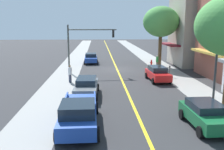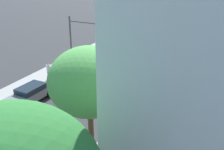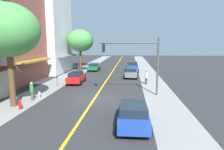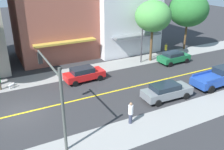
{
  "view_description": "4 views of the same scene",
  "coord_description": "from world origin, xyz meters",
  "px_view_note": "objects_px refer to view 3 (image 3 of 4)",
  "views": [
    {
      "loc": [
        2.62,
        33.26,
        5.92
      ],
      "look_at": [
        1.31,
        10.63,
        1.39
      ],
      "focal_mm": 40.52,
      "sensor_mm": 36.0,
      "label": 1
    },
    {
      "loc": [
        -13.03,
        29.24,
        11.85
      ],
      "look_at": [
        -1.92,
        6.79,
        1.55
      ],
      "focal_mm": 44.18,
      "sensor_mm": 36.0,
      "label": 2
    },
    {
      "loc": [
        3.44,
        -18.14,
        5.28
      ],
      "look_at": [
        1.03,
        7.14,
        1.19
      ],
      "focal_mm": 31.56,
      "sensor_mm": 36.0,
      "label": 3
    },
    {
      "loc": [
        19.38,
        -1.54,
        11.12
      ],
      "look_at": [
        -1.36,
        9.35,
        1.16
      ],
      "focal_mm": 39.56,
      "sensor_mm": 36.0,
      "label": 4
    }
  ],
  "objects_px": {
    "street_tree_left_near": "(80,40)",
    "red_sedan_left_curb": "(76,77)",
    "green_sedan_left_curb": "(94,67)",
    "pedestrian_green_shirt": "(32,91)",
    "pedestrian_yellow_shirt": "(81,65)",
    "street_tree_left_far": "(81,41)",
    "small_dog": "(39,94)",
    "grey_sedan_right_curb": "(131,72)",
    "blue_sedan_right_curb": "(133,114)",
    "pedestrian_white_shirt": "(146,77)",
    "blue_pickup_truck": "(132,67)",
    "street_tree_right_corner": "(8,31)",
    "fire_hydrant": "(20,105)",
    "parking_meter": "(57,79)",
    "traffic_light_mast": "(138,56)",
    "street_lamp": "(78,54)"
  },
  "relations": [
    {
      "from": "street_tree_left_near",
      "to": "red_sedan_left_curb",
      "type": "distance_m",
      "value": 11.66
    },
    {
      "from": "green_sedan_left_curb",
      "to": "pedestrian_green_shirt",
      "type": "relative_size",
      "value": 2.38
    },
    {
      "from": "pedestrian_yellow_shirt",
      "to": "pedestrian_green_shirt",
      "type": "bearing_deg",
      "value": 65.53
    },
    {
      "from": "street_tree_left_far",
      "to": "small_dog",
      "type": "bearing_deg",
      "value": -85.01
    },
    {
      "from": "grey_sedan_right_curb",
      "to": "blue_sedan_right_curb",
      "type": "relative_size",
      "value": 1.1
    },
    {
      "from": "red_sedan_left_curb",
      "to": "green_sedan_left_curb",
      "type": "height_order",
      "value": "red_sedan_left_curb"
    },
    {
      "from": "pedestrian_white_shirt",
      "to": "blue_pickup_truck",
      "type": "bearing_deg",
      "value": 130.75
    },
    {
      "from": "street_tree_right_corner",
      "to": "fire_hydrant",
      "type": "bearing_deg",
      "value": -36.26
    },
    {
      "from": "blue_sedan_right_curb",
      "to": "pedestrian_green_shirt",
      "type": "distance_m",
      "value": 10.54
    },
    {
      "from": "parking_meter",
      "to": "pedestrian_white_shirt",
      "type": "bearing_deg",
      "value": 11.56
    },
    {
      "from": "street_tree_left_far",
      "to": "green_sedan_left_curb",
      "type": "xyz_separation_m",
      "value": [
        4.01,
        -5.55,
        -5.11
      ]
    },
    {
      "from": "red_sedan_left_curb",
      "to": "pedestrian_green_shirt",
      "type": "relative_size",
      "value": 2.51
    },
    {
      "from": "street_tree_left_near",
      "to": "blue_pickup_truck",
      "type": "bearing_deg",
      "value": 10.65
    },
    {
      "from": "street_tree_left_far",
      "to": "pedestrian_white_shirt",
      "type": "relative_size",
      "value": 4.53
    },
    {
      "from": "street_tree_right_corner",
      "to": "pedestrian_green_shirt",
      "type": "height_order",
      "value": "street_tree_right_corner"
    },
    {
      "from": "fire_hydrant",
      "to": "red_sedan_left_curb",
      "type": "height_order",
      "value": "red_sedan_left_curb"
    },
    {
      "from": "street_tree_right_corner",
      "to": "parking_meter",
      "type": "xyz_separation_m",
      "value": [
        0.78,
        8.0,
        -5.44
      ]
    },
    {
      "from": "street_tree_right_corner",
      "to": "green_sedan_left_curb",
      "type": "relative_size",
      "value": 2.02
    },
    {
      "from": "street_tree_right_corner",
      "to": "pedestrian_white_shirt",
      "type": "xyz_separation_m",
      "value": [
        11.92,
        10.28,
        -5.33
      ]
    },
    {
      "from": "pedestrian_green_shirt",
      "to": "small_dog",
      "type": "distance_m",
      "value": 1.24
    },
    {
      "from": "street_tree_right_corner",
      "to": "pedestrian_yellow_shirt",
      "type": "xyz_separation_m",
      "value": [
        -0.13,
        23.5,
        -5.37
      ]
    },
    {
      "from": "traffic_light_mast",
      "to": "red_sedan_left_curb",
      "type": "bearing_deg",
      "value": -33.3
    },
    {
      "from": "street_tree_left_far",
      "to": "traffic_light_mast",
      "type": "distance_m",
      "value": 26.13
    },
    {
      "from": "street_tree_right_corner",
      "to": "red_sedan_left_curb",
      "type": "relative_size",
      "value": 1.92
    },
    {
      "from": "street_tree_right_corner",
      "to": "parking_meter",
      "type": "relative_size",
      "value": 6.55
    },
    {
      "from": "pedestrian_white_shirt",
      "to": "pedestrian_yellow_shirt",
      "type": "bearing_deg",
      "value": 164.7
    },
    {
      "from": "traffic_light_mast",
      "to": "grey_sedan_right_curb",
      "type": "relative_size",
      "value": 1.24
    },
    {
      "from": "red_sedan_left_curb",
      "to": "pedestrian_yellow_shirt",
      "type": "relative_size",
      "value": 2.53
    },
    {
      "from": "traffic_light_mast",
      "to": "green_sedan_left_curb",
      "type": "distance_m",
      "value": 19.58
    },
    {
      "from": "green_sedan_left_curb",
      "to": "small_dog",
      "type": "relative_size",
      "value": 5.94
    },
    {
      "from": "grey_sedan_right_curb",
      "to": "blue_pickup_truck",
      "type": "xyz_separation_m",
      "value": [
        0.14,
        6.83,
        0.1
      ]
    },
    {
      "from": "blue_pickup_truck",
      "to": "pedestrian_green_shirt",
      "type": "distance_m",
      "value": 22.5
    },
    {
      "from": "street_tree_left_near",
      "to": "blue_pickup_truck",
      "type": "height_order",
      "value": "street_tree_left_near"
    },
    {
      "from": "fire_hydrant",
      "to": "blue_pickup_truck",
      "type": "bearing_deg",
      "value": 68.29
    },
    {
      "from": "street_tree_right_corner",
      "to": "traffic_light_mast",
      "type": "distance_m",
      "value": 11.91
    },
    {
      "from": "red_sedan_left_curb",
      "to": "pedestrian_white_shirt",
      "type": "distance_m",
      "value": 9.26
    },
    {
      "from": "street_tree_left_far",
      "to": "blue_pickup_truck",
      "type": "height_order",
      "value": "street_tree_left_far"
    },
    {
      "from": "street_tree_right_corner",
      "to": "small_dog",
      "type": "bearing_deg",
      "value": 71.53
    },
    {
      "from": "red_sedan_left_curb",
      "to": "fire_hydrant",
      "type": "bearing_deg",
      "value": 168.67
    },
    {
      "from": "street_tree_left_far",
      "to": "street_lamp",
      "type": "xyz_separation_m",
      "value": [
        1.89,
        -9.18,
        -2.39
      ]
    },
    {
      "from": "blue_sedan_right_curb",
      "to": "small_dog",
      "type": "xyz_separation_m",
      "value": [
        -9.14,
        5.99,
        -0.44
      ]
    },
    {
      "from": "small_dog",
      "to": "blue_sedan_right_curb",
      "type": "bearing_deg",
      "value": -147.64
    },
    {
      "from": "street_tree_left_near",
      "to": "red_sedan_left_curb",
      "type": "xyz_separation_m",
      "value": [
        2.08,
        -10.32,
        -5.02
      ]
    },
    {
      "from": "fire_hydrant",
      "to": "grey_sedan_right_curb",
      "type": "height_order",
      "value": "grey_sedan_right_curb"
    },
    {
      "from": "street_tree_left_far",
      "to": "blue_sedan_right_curb",
      "type": "bearing_deg",
      "value": -70.02
    },
    {
      "from": "street_tree_left_near",
      "to": "blue_sedan_right_curb",
      "type": "relative_size",
      "value": 1.77
    },
    {
      "from": "pedestrian_yellow_shirt",
      "to": "pedestrian_white_shirt",
      "type": "bearing_deg",
      "value": 105.52
    },
    {
      "from": "street_tree_right_corner",
      "to": "blue_pickup_truck",
      "type": "xyz_separation_m",
      "value": [
        10.16,
        22.19,
        -5.39
      ]
    },
    {
      "from": "street_tree_left_far",
      "to": "parking_meter",
      "type": "bearing_deg",
      "value": -84.2
    },
    {
      "from": "street_tree_left_far",
      "to": "grey_sedan_right_curb",
      "type": "bearing_deg",
      "value": -48.32
    }
  ]
}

